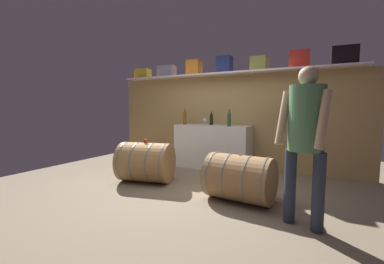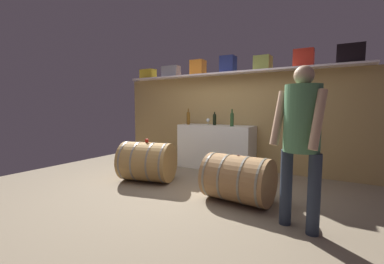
% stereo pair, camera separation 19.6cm
% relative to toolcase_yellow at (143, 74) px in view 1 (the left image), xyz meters
% --- Properties ---
extents(ground_plane, '(6.54, 7.22, 0.02)m').
position_rel_toolcase_yellow_xyz_m(ground_plane, '(2.12, -1.36, -2.07)').
color(ground_plane, '#7E6F59').
extents(back_wall_panel, '(5.34, 0.10, 1.92)m').
position_rel_toolcase_yellow_xyz_m(back_wall_panel, '(2.12, 0.15, -1.10)').
color(back_wall_panel, tan).
rests_on(back_wall_panel, ground).
extents(high_shelf_board, '(4.91, 0.40, 0.03)m').
position_rel_toolcase_yellow_xyz_m(high_shelf_board, '(2.12, 0.00, -0.13)').
color(high_shelf_board, silver).
rests_on(high_shelf_board, back_wall_panel).
extents(toolcase_yellow, '(0.38, 0.22, 0.22)m').
position_rel_toolcase_yellow_xyz_m(toolcase_yellow, '(0.00, 0.00, 0.00)').
color(toolcase_yellow, gold).
rests_on(toolcase_yellow, high_shelf_board).
extents(toolcase_grey, '(0.41, 0.22, 0.25)m').
position_rel_toolcase_yellow_xyz_m(toolcase_grey, '(0.69, 0.00, 0.01)').
color(toolcase_grey, gray).
rests_on(toolcase_grey, high_shelf_board).
extents(toolcase_orange, '(0.30, 0.26, 0.31)m').
position_rel_toolcase_yellow_xyz_m(toolcase_orange, '(1.40, 0.00, 0.04)').
color(toolcase_orange, orange).
rests_on(toolcase_orange, high_shelf_board).
extents(toolcase_navy, '(0.30, 0.27, 0.33)m').
position_rel_toolcase_yellow_xyz_m(toolcase_navy, '(2.10, 0.00, 0.05)').
color(toolcase_navy, navy).
rests_on(toolcase_navy, high_shelf_board).
extents(toolcase_olive, '(0.30, 0.28, 0.26)m').
position_rel_toolcase_yellow_xyz_m(toolcase_olive, '(2.80, 0.00, 0.02)').
color(toolcase_olive, olive).
rests_on(toolcase_olive, high_shelf_board).
extents(toolcase_red, '(0.33, 0.20, 0.30)m').
position_rel_toolcase_yellow_xyz_m(toolcase_red, '(3.50, 0.00, 0.04)').
color(toolcase_red, red).
rests_on(toolcase_red, high_shelf_board).
extents(toolcase_black, '(0.40, 0.27, 0.30)m').
position_rel_toolcase_yellow_xyz_m(toolcase_black, '(4.19, 0.00, 0.04)').
color(toolcase_black, black).
rests_on(toolcase_black, high_shelf_board).
extents(work_cabinet, '(1.55, 0.52, 0.89)m').
position_rel_toolcase_yellow_xyz_m(work_cabinet, '(1.92, -0.17, -1.61)').
color(work_cabinet, white).
rests_on(work_cabinet, ground).
extents(wine_bottle_green, '(0.07, 0.07, 0.33)m').
position_rel_toolcase_yellow_xyz_m(wine_bottle_green, '(2.31, -0.29, -1.02)').
color(wine_bottle_green, '#2E512A').
rests_on(wine_bottle_green, work_cabinet).
extents(wine_bottle_amber, '(0.07, 0.07, 0.34)m').
position_rel_toolcase_yellow_xyz_m(wine_bottle_amber, '(1.32, -0.27, -1.02)').
color(wine_bottle_amber, brown).
rests_on(wine_bottle_amber, work_cabinet).
extents(wine_bottle_dark, '(0.07, 0.07, 0.27)m').
position_rel_toolcase_yellow_xyz_m(wine_bottle_dark, '(1.87, -0.15, -1.04)').
color(wine_bottle_dark, black).
rests_on(wine_bottle_dark, work_cabinet).
extents(wine_glass, '(0.08, 0.08, 0.13)m').
position_rel_toolcase_yellow_xyz_m(wine_glass, '(1.71, -0.12, -1.08)').
color(wine_glass, white).
rests_on(wine_glass, work_cabinet).
extents(wine_barrel_near, '(0.99, 0.84, 0.67)m').
position_rel_toolcase_yellow_xyz_m(wine_barrel_near, '(1.32, -1.60, -1.73)').
color(wine_barrel_near, '#A57E46').
rests_on(wine_barrel_near, ground).
extents(wine_barrel_far, '(0.91, 0.69, 0.63)m').
position_rel_toolcase_yellow_xyz_m(wine_barrel_far, '(3.00, -1.72, -1.75)').
color(wine_barrel_far, '#997045').
rests_on(wine_barrel_far, ground).
extents(tasting_cup, '(0.06, 0.06, 0.06)m').
position_rel_toolcase_yellow_xyz_m(tasting_cup, '(1.32, -1.60, -1.36)').
color(tasting_cup, red).
rests_on(tasting_cup, wine_barrel_near).
extents(winemaker_pouring, '(0.54, 0.46, 1.66)m').
position_rel_toolcase_yellow_xyz_m(winemaker_pouring, '(3.82, -2.14, -1.04)').
color(winemaker_pouring, '#27303F').
rests_on(winemaker_pouring, ground).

